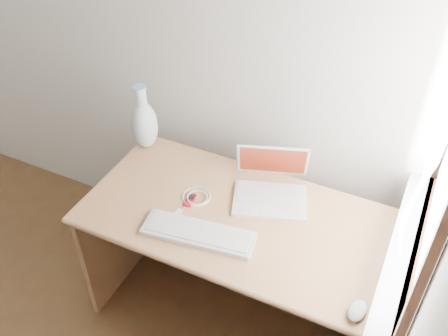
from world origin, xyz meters
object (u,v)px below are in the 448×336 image
at_px(desk, 245,235).
at_px(external_keyboard, 198,233).
at_px(vase, 144,123).
at_px(laptop, 274,187).

bearing_deg(desk, external_keyboard, -112.66).
bearing_deg(desk, vase, 165.01).
distance_m(desk, vase, 0.73).
xyz_separation_m(desk, laptop, (0.09, 0.10, 0.25)).
bearing_deg(vase, external_keyboard, -39.10).
relative_size(desk, vase, 3.92).
xyz_separation_m(desk, vase, (-0.62, 0.17, 0.34)).
xyz_separation_m(laptop, external_keyboard, (-0.19, -0.35, -0.04)).
bearing_deg(vase, desk, -14.99).
height_order(desk, laptop, laptop).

